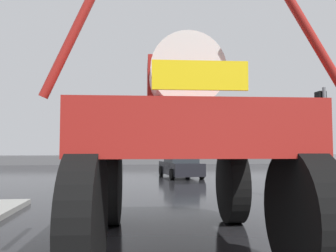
# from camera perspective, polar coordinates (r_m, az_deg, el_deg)

# --- Properties ---
(ground_plane) EXTENTS (120.00, 120.00, 0.00)m
(ground_plane) POSITION_cam_1_polar(r_m,az_deg,el_deg) (18.75, -2.81, -8.91)
(ground_plane) COLOR black
(oversize_sprayer) EXTENTS (4.07, 5.50, 4.34)m
(oversize_sprayer) POSITION_cam_1_polar(r_m,az_deg,el_deg) (6.28, 2.14, -2.64)
(oversize_sprayer) COLOR black
(oversize_sprayer) RESTS_ON ground
(sedan_ahead) EXTENTS (2.28, 4.28, 1.52)m
(sedan_ahead) POSITION_cam_1_polar(r_m,az_deg,el_deg) (20.25, 2.09, -6.49)
(sedan_ahead) COLOR black
(sedan_ahead) RESTS_ON ground
(traffic_signal_near_right) EXTENTS (0.24, 0.54, 3.65)m
(traffic_signal_near_right) POSITION_cam_1_polar(r_m,az_deg,el_deg) (12.00, 24.16, 1.08)
(traffic_signal_near_right) COLOR slate
(traffic_signal_near_right) RESTS_ON ground
(roadside_barrier) EXTENTS (32.88, 0.24, 0.90)m
(roadside_barrier) POSITION_cam_1_polar(r_m,az_deg,el_deg) (35.10, -4.52, -5.64)
(roadside_barrier) COLOR #59595B
(roadside_barrier) RESTS_ON ground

